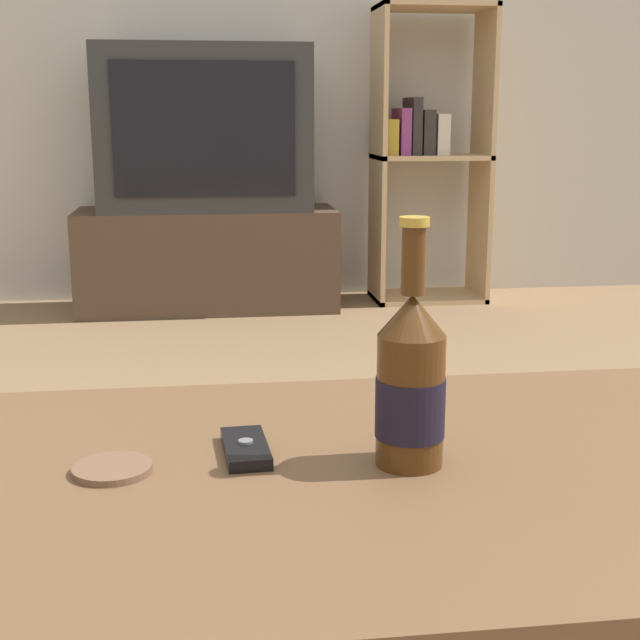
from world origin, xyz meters
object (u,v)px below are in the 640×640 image
(tv_stand, at_px, (208,259))
(television, at_px, (204,129))
(cell_phone, at_px, (246,448))
(bookshelf, at_px, (426,150))
(beer_bottle, at_px, (411,383))

(tv_stand, height_order, television, television)
(tv_stand, height_order, cell_phone, cell_phone)
(tv_stand, relative_size, bookshelf, 0.86)
(beer_bottle, bearing_deg, cell_phone, 163.23)
(tv_stand, relative_size, television, 1.25)
(beer_bottle, bearing_deg, bookshelf, 75.50)
(bookshelf, relative_size, cell_phone, 10.46)
(television, height_order, bookshelf, bookshelf)
(television, distance_m, cell_phone, 2.71)
(bookshelf, bearing_deg, tv_stand, -176.23)
(television, xyz_separation_m, beer_bottle, (0.20, -2.75, -0.24))
(tv_stand, bearing_deg, beer_bottle, -85.79)
(bookshelf, xyz_separation_m, beer_bottle, (-0.73, -2.81, -0.14))
(tv_stand, relative_size, beer_bottle, 3.77)
(tv_stand, bearing_deg, television, -90.00)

